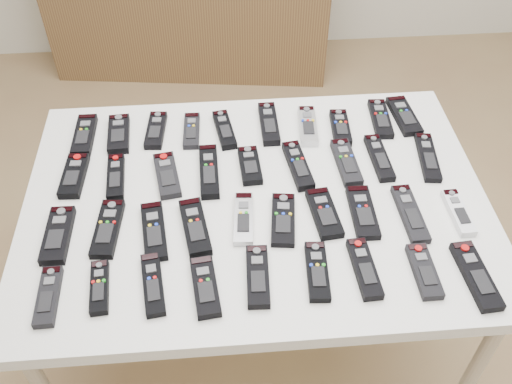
{
  "coord_description": "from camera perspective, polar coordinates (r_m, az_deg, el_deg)",
  "views": [
    {
      "loc": [
        -0.17,
        -1.16,
        1.89
      ],
      "look_at": [
        -0.08,
        -0.09,
        0.8
      ],
      "focal_mm": 40.0,
      "sensor_mm": 36.0,
      "label": 1
    }
  ],
  "objects": [
    {
      "name": "remote_15",
      "position": [
        1.62,
        4.22,
        2.66
      ],
      "size": [
        0.07,
        0.19,
        0.02
      ],
      "primitive_type": "cube",
      "rotation": [
        0.0,
        0.0,
        0.13
      ],
      "color": "black",
      "rests_on": "table"
    },
    {
      "name": "remote_25",
      "position": [
        1.5,
        6.83,
        -2.12
      ],
      "size": [
        0.08,
        0.17,
        0.02
      ],
      "primitive_type": "cube",
      "rotation": [
        0.0,
        0.0,
        0.11
      ],
      "color": "black",
      "rests_on": "table"
    },
    {
      "name": "remote_32",
      "position": [
        1.35,
        -5.1,
        -9.42
      ],
      "size": [
        0.07,
        0.17,
        0.02
      ],
      "primitive_type": "cube",
      "rotation": [
        0.0,
        0.0,
        0.11
      ],
      "color": "black",
      "rests_on": "table"
    },
    {
      "name": "remote_16",
      "position": [
        1.65,
        9.01,
        2.94
      ],
      "size": [
        0.06,
        0.18,
        0.02
      ],
      "primitive_type": "cube",
      "rotation": [
        0.0,
        0.0,
        0.06
      ],
      "color": "black",
      "rests_on": "table"
    },
    {
      "name": "remote_21",
      "position": [
        1.47,
        -10.16,
        -3.88
      ],
      "size": [
        0.08,
        0.19,
        0.02
      ],
      "primitive_type": "cube",
      "rotation": [
        0.0,
        0.0,
        0.12
      ],
      "color": "black",
      "rests_on": "table"
    },
    {
      "name": "remote_37",
      "position": [
        1.46,
        21.15,
        -7.8
      ],
      "size": [
        0.07,
        0.2,
        0.02
      ],
      "primitive_type": "cube",
      "rotation": [
        0.0,
        0.0,
        0.07
      ],
      "color": "black",
      "rests_on": "table"
    },
    {
      "name": "remote_14",
      "position": [
        1.62,
        -0.61,
        2.66
      ],
      "size": [
        0.06,
        0.15,
        0.02
      ],
      "primitive_type": "cube",
      "rotation": [
        0.0,
        0.0,
        0.05
      ],
      "color": "black",
      "rests_on": "table"
    },
    {
      "name": "remote_31",
      "position": [
        1.37,
        -10.27,
        -9.07
      ],
      "size": [
        0.07,
        0.18,
        0.02
      ],
      "primitive_type": "cube",
      "rotation": [
        0.0,
        0.0,
        0.13
      ],
      "color": "black",
      "rests_on": "table"
    },
    {
      "name": "remote_26",
      "position": [
        1.52,
        10.62,
        -2.0
      ],
      "size": [
        0.06,
        0.18,
        0.02
      ],
      "primitive_type": "cube",
      "rotation": [
        0.0,
        0.0,
        -0.02
      ],
      "color": "black",
      "rests_on": "table"
    },
    {
      "name": "remote_4",
      "position": [
        1.74,
        -3.17,
        6.24
      ],
      "size": [
        0.07,
        0.17,
        0.02
      ],
      "primitive_type": "cube",
      "rotation": [
        0.0,
        0.0,
        0.15
      ],
      "color": "black",
      "rests_on": "table"
    },
    {
      "name": "remote_9",
      "position": [
        1.85,
        14.58,
        7.38
      ],
      "size": [
        0.07,
        0.18,
        0.02
      ],
      "primitive_type": "cube",
      "rotation": [
        0.0,
        0.0,
        0.08
      ],
      "color": "black",
      "rests_on": "table"
    },
    {
      "name": "remote_33",
      "position": [
        1.36,
        0.17,
        -8.41
      ],
      "size": [
        0.06,
        0.17,
        0.02
      ],
      "primitive_type": "cube",
      "rotation": [
        0.0,
        0.0,
        -0.05
      ],
      "color": "black",
      "rests_on": "table"
    },
    {
      "name": "remote_34",
      "position": [
        1.38,
        6.15,
        -7.88
      ],
      "size": [
        0.06,
        0.17,
        0.02
      ],
      "primitive_type": "cube",
      "rotation": [
        0.0,
        0.0,
        -0.07
      ],
      "color": "black",
      "rests_on": "table"
    },
    {
      "name": "remote_7",
      "position": [
        1.76,
        8.44,
        6.38
      ],
      "size": [
        0.06,
        0.16,
        0.02
      ],
      "primitive_type": "cube",
      "rotation": [
        0.0,
        0.0,
        -0.06
      ],
      "color": "black",
      "rests_on": "table"
    },
    {
      "name": "remote_17",
      "position": [
        1.68,
        12.22,
        3.36
      ],
      "size": [
        0.05,
        0.19,
        0.02
      ],
      "primitive_type": "cube",
      "rotation": [
        0.0,
        0.0,
        0.03
      ],
      "color": "black",
      "rests_on": "table"
    },
    {
      "name": "remote_30",
      "position": [
        1.39,
        -15.38,
        -9.18
      ],
      "size": [
        0.05,
        0.15,
        0.02
      ],
      "primitive_type": "cube",
      "rotation": [
        0.0,
        0.0,
        0.09
      ],
      "color": "black",
      "rests_on": "table"
    },
    {
      "name": "remote_18",
      "position": [
        1.72,
        16.8,
        3.34
      ],
      "size": [
        0.07,
        0.2,
        0.02
      ],
      "primitive_type": "cube",
      "rotation": [
        0.0,
        0.0,
        -0.12
      ],
      "color": "black",
      "rests_on": "table"
    },
    {
      "name": "remote_23",
      "position": [
        1.48,
        -1.26,
        -2.68
      ],
      "size": [
        0.06,
        0.17,
        0.02
      ],
      "primitive_type": "cube",
      "rotation": [
        0.0,
        0.0,
        -0.08
      ],
      "color": "#B7B7BC",
      "rests_on": "table"
    },
    {
      "name": "remote_11",
      "position": [
        1.63,
        -13.85,
        1.48
      ],
      "size": [
        0.06,
        0.17,
        0.02
      ],
      "primitive_type": "cube",
      "rotation": [
        0.0,
        0.0,
        0.07
      ],
      "color": "black",
      "rests_on": "table"
    },
    {
      "name": "remote_8",
      "position": [
        1.82,
        12.34,
        7.17
      ],
      "size": [
        0.06,
        0.18,
        0.02
      ],
      "primitive_type": "cube",
      "rotation": [
        0.0,
        0.0,
        -0.06
      ],
      "color": "black",
      "rests_on": "table"
    },
    {
      "name": "remote_12",
      "position": [
        1.61,
        -8.89,
        1.67
      ],
      "size": [
        0.09,
        0.18,
        0.02
      ],
      "primitive_type": "cube",
      "rotation": [
        0.0,
        0.0,
        0.16
      ],
      "color": "black",
      "rests_on": "table"
    },
    {
      "name": "remote_35",
      "position": [
        1.4,
        10.78,
        -7.52
      ],
      "size": [
        0.06,
        0.18,
        0.02
      ],
      "primitive_type": "cube",
      "rotation": [
        0.0,
        0.0,
        0.05
      ],
      "color": "black",
      "rests_on": "table"
    },
    {
      "name": "remote_10",
      "position": [
        1.66,
        -17.74,
        1.56
      ],
      "size": [
        0.07,
        0.17,
        0.02
      ],
      "primitive_type": "cube",
      "rotation": [
        0.0,
        0.0,
        -0.05
      ],
      "color": "black",
      "rests_on": "table"
    },
    {
      "name": "remote_5",
      "position": [
        1.76,
        1.3,
        6.84
      ],
      "size": [
        0.05,
        0.19,
        0.02
      ],
      "primitive_type": "cube",
      "rotation": [
        0.0,
        0.0,
        0.0
      ],
      "color": "black",
      "rests_on": "table"
    },
    {
      "name": "sideboard",
      "position": [
        3.3,
        -6.71,
        17.98
      ],
      "size": [
        1.55,
        0.57,
        0.76
      ],
      "primitive_type": "cube",
      "rotation": [
        0.0,
        0.0,
        -0.12
      ],
      "color": "#4E331F",
      "rests_on": "ground"
    },
    {
      "name": "remote_1",
      "position": [
        1.77,
        -13.57,
        5.66
      ],
      "size": [
        0.07,
        0.17,
        0.02
      ],
      "primitive_type": "cube",
      "rotation": [
        0.0,
        0.0,
        0.06
      ],
      "color": "black",
      "rests_on": "table"
    },
    {
      "name": "remote_13",
      "position": [
        1.6,
        -4.72,
        2.08
      ],
      "size": [
        0.05,
        0.2,
        0.02
      ],
      "primitive_type": "cube",
      "rotation": [
        0.0,
        0.0,
        0.01
      ],
      "color": "black",
      "rests_on": "table"
    },
    {
      "name": "remote_36",
      "position": [
        1.43,
        16.47,
        -7.6
      ],
      "size": [
        0.05,
        0.16,
        0.02
      ],
      "primitive_type": "cube",
      "rotation": [
        0.0,
        0.0,
        0.01
      ],
      "color": "black",
      "rests_on": "table"
    },
    {
      "name": "ground",
      "position": [
        2.22,
        1.92,
        -12.84
      ],
      "size": [
        4.0,
        4.0,
        0.0
      ],
      "primitive_type": "plane",
      "color": "#8B6847",
      "rests_on": "ground"
    },
    {
      "name": "remote_20",
      "position": [
        1.5,
        -14.61,
        -3.56
      ],
      "size": [
        0.07,
        0.19,
        0.02
      ],
      "primitive_type": "cube",
      "rotation": [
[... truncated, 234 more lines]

